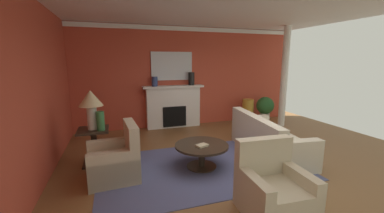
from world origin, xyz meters
TOP-DOWN VIEW (x-y plane):
  - ground_plane at (0.00, 0.00)m, footprint 8.58×8.58m
  - wall_fireplace at (0.00, 3.36)m, footprint 7.15×0.12m
  - wall_window at (-3.34, 0.30)m, footprint 0.12×7.20m
  - ceiling_panel at (0.00, 0.30)m, footprint 7.15×7.20m
  - crown_moulding at (0.00, 3.28)m, footprint 7.15×0.08m
  - area_rug at (-0.65, 0.26)m, footprint 3.72×2.31m
  - fireplace at (-0.48, 3.15)m, footprint 1.80×0.35m
  - mantel_mirror at (-0.48, 3.27)m, footprint 1.23×0.04m
  - sofa at (0.91, 0.43)m, footprint 1.14×2.19m
  - armchair_near_window at (-2.19, 0.32)m, footprint 0.86×0.86m
  - armchair_facing_fireplace at (-0.25, -1.33)m, footprint 0.84×0.84m
  - coffee_table at (-0.65, 0.26)m, footprint 1.00×1.00m
  - side_table at (-2.56, 1.06)m, footprint 0.56×0.56m
  - table_lamp at (-2.56, 1.06)m, footprint 0.44×0.44m
  - vase_tall_corner at (1.89, 2.85)m, footprint 0.36×0.36m
  - vase_mantel_right at (0.07, 3.10)m, footprint 0.18×0.18m
  - vase_mantel_left at (-1.03, 3.10)m, footprint 0.17×0.17m
  - vase_on_side_table at (-2.41, 0.94)m, footprint 0.15×0.15m
  - book_red_cover at (-0.68, 0.17)m, footprint 0.25×0.22m
  - potted_plant at (2.49, 2.79)m, footprint 0.56×0.56m
  - column_white at (2.72, 2.26)m, footprint 0.20×0.20m

SIDE VIEW (x-z plane):
  - ground_plane at x=0.00m, z-range 0.00..0.00m
  - area_rug at x=-0.65m, z-range 0.00..0.01m
  - sofa at x=0.91m, z-range -0.13..0.72m
  - armchair_near_window at x=-2.19m, z-range -0.17..0.78m
  - armchair_facing_fireplace at x=-0.25m, z-range -0.17..0.78m
  - coffee_table at x=-0.65m, z-range 0.11..0.56m
  - vase_tall_corner at x=1.89m, z-range 0.00..0.77m
  - side_table at x=-2.56m, z-range 0.05..0.75m
  - book_red_cover at x=-0.68m, z-range 0.45..0.48m
  - potted_plant at x=2.49m, z-range 0.08..0.91m
  - fireplace at x=-0.48m, z-range -0.04..1.22m
  - vase_on_side_table at x=-2.41m, z-range 0.70..1.06m
  - table_lamp at x=-2.56m, z-range 0.85..1.60m
  - vase_mantel_left at x=-1.03m, z-range 1.26..1.53m
  - vase_mantel_right at x=0.07m, z-range 1.26..1.64m
  - wall_fireplace at x=0.00m, z-range 0.00..2.97m
  - wall_window at x=-3.34m, z-range 0.00..2.97m
  - column_white at x=2.72m, z-range 0.00..2.97m
  - mantel_mirror at x=-0.48m, z-range 1.41..2.24m
  - crown_moulding at x=0.00m, z-range 2.83..2.95m
  - ceiling_panel at x=0.00m, z-range 2.97..3.03m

